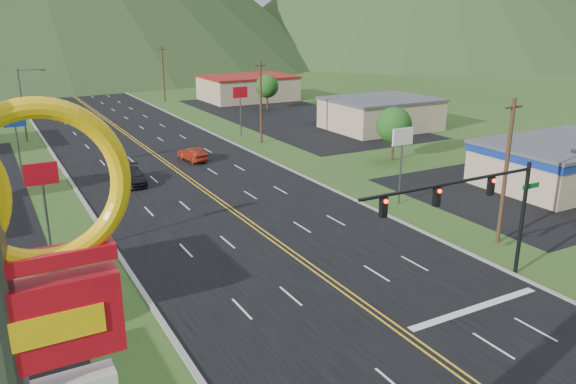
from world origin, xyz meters
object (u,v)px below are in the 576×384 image
traffic_signal (477,200)px  streetlight_west (24,100)px  car_dark_mid (133,177)px  car_red_far (192,155)px

traffic_signal → streetlight_west: size_ratio=1.46×
traffic_signal → car_dark_mid: size_ratio=2.63×
streetlight_west → car_red_far: bearing=-53.8°
traffic_signal → streetlight_west: bearing=108.0°
streetlight_west → car_dark_mid: 26.77m
car_dark_mid → car_red_far: 9.77m
traffic_signal → car_red_far: 36.69m
streetlight_west → car_red_far: size_ratio=2.07×
traffic_signal → car_red_far: (-3.69, 36.21, -4.61)m
streetlight_west → car_dark_mid: bearing=-75.6°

